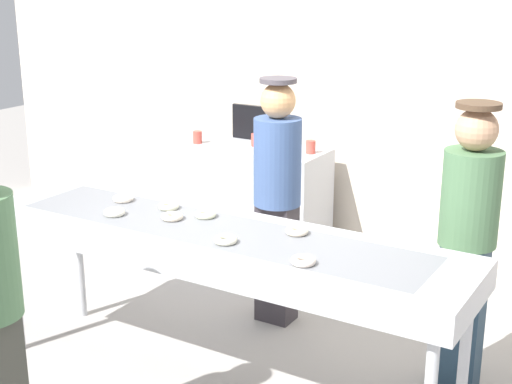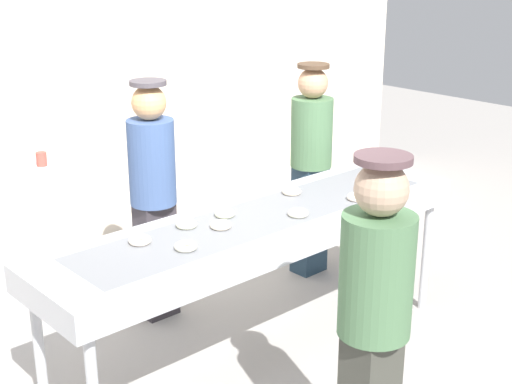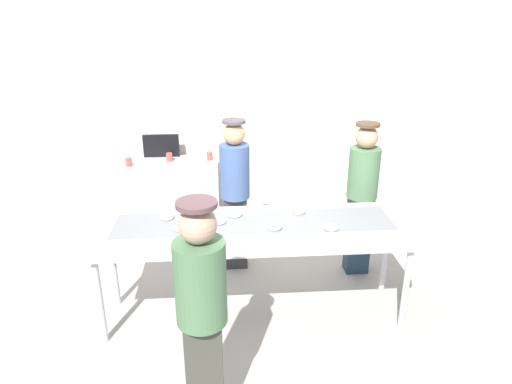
{
  "view_description": "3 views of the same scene",
  "coord_description": "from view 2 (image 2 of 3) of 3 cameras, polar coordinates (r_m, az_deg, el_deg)",
  "views": [
    {
      "loc": [
        2.1,
        -3.05,
        2.28
      ],
      "look_at": [
        0.15,
        0.17,
        1.14
      ],
      "focal_mm": 51.65,
      "sensor_mm": 36.0,
      "label": 1
    },
    {
      "loc": [
        -2.66,
        -2.9,
        2.44
      ],
      "look_at": [
        0.0,
        0.05,
        1.09
      ],
      "focal_mm": 50.86,
      "sensor_mm": 36.0,
      "label": 2
    },
    {
      "loc": [
        -0.25,
        -3.6,
        2.65
      ],
      "look_at": [
        0.03,
        0.16,
        1.17
      ],
      "focal_mm": 32.55,
      "sensor_mm": 36.0,
      "label": 3
    }
  ],
  "objects": [
    {
      "name": "sugar_donut_7",
      "position": [
        4.51,
        7.93,
        -0.4
      ],
      "size": [
        0.17,
        0.17,
        0.03
      ],
      "primitive_type": "torus",
      "rotation": [
        0.0,
        0.0,
        2.15
      ],
      "color": "#F8E3CF",
      "rests_on": "fryer_conveyor"
    },
    {
      "name": "sugar_donut_6",
      "position": [
        4.58,
        2.83,
        0.05
      ],
      "size": [
        0.12,
        0.12,
        0.03
      ],
      "primitive_type": "torus",
      "rotation": [
        0.0,
        0.0,
        1.57
      ],
      "color": "#FEE9C9",
      "rests_on": "fryer_conveyor"
    },
    {
      "name": "sugar_donut_0",
      "position": [
        4.06,
        -5.49,
        -2.53
      ],
      "size": [
        0.17,
        0.17,
        0.03
      ],
      "primitive_type": "torus",
      "rotation": [
        0.0,
        0.0,
        1.02
      ],
      "color": "#EAEAC5",
      "rests_on": "fryer_conveyor"
    },
    {
      "name": "sugar_donut_3",
      "position": [
        4.2,
        -2.46,
        -1.69
      ],
      "size": [
        0.13,
        0.13,
        0.03
      ],
      "primitive_type": "torus",
      "rotation": [
        0.0,
        0.0,
        1.64
      ],
      "color": "#EFF1C6",
      "rests_on": "fryer_conveyor"
    },
    {
      "name": "back_wall",
      "position": [
        5.95,
        -15.28,
        9.71
      ],
      "size": [
        8.0,
        0.12,
        3.13
      ],
      "primitive_type": "cube",
      "color": "beige",
      "rests_on": "ground"
    },
    {
      "name": "sugar_donut_5",
      "position": [
        3.87,
        -9.12,
        -3.77
      ],
      "size": [
        0.17,
        0.17,
        0.03
      ],
      "primitive_type": "torus",
      "rotation": [
        0.0,
        0.0,
        0.77
      ],
      "color": "white",
      "rests_on": "fryer_conveyor"
    },
    {
      "name": "worker_assistant",
      "position": [
        4.82,
        -8.1,
        0.16
      ],
      "size": [
        0.31,
        0.31,
        1.64
      ],
      "rotation": [
        0.0,
        0.0,
        3.43
      ],
      "color": "#332E34",
      "rests_on": "ground"
    },
    {
      "name": "sugar_donut_1",
      "position": [
        3.77,
        -5.54,
        -4.26
      ],
      "size": [
        0.16,
        0.16,
        0.03
      ],
      "primitive_type": "torus",
      "rotation": [
        0.0,
        0.0,
        1.22
      ],
      "color": "silver",
      "rests_on": "fryer_conveyor"
    },
    {
      "name": "worker_baker",
      "position": [
        5.47,
        4.35,
        2.55
      ],
      "size": [
        0.31,
        0.31,
        1.63
      ],
      "rotation": [
        0.0,
        0.0,
        3.03
      ],
      "color": "#213649",
      "rests_on": "ground"
    },
    {
      "name": "sugar_donut_2",
      "position": [
        4.21,
        3.33,
        -1.66
      ],
      "size": [
        0.12,
        0.12,
        0.03
      ],
      "primitive_type": "torus",
      "rotation": [
        0.0,
        0.0,
        1.56
      ],
      "color": "#F0EBCC",
      "rests_on": "fryer_conveyor"
    },
    {
      "name": "sugar_donut_4",
      "position": [
        4.03,
        -2.78,
        -2.61
      ],
      "size": [
        0.14,
        0.14,
        0.03
      ],
      "primitive_type": "torus",
      "rotation": [
        0.0,
        0.0,
        3.02
      ],
      "color": "#F5E2C7",
      "rests_on": "fryer_conveyor"
    },
    {
      "name": "customer_waiting",
      "position": [
        3.22,
        9.27,
        -9.49
      ],
      "size": [
        0.32,
        0.32,
        1.64
      ],
      "rotation": [
        0.0,
        0.0,
        -0.06
      ],
      "color": "#3E3E36",
      "rests_on": "ground"
    },
    {
      "name": "ground_plane",
      "position": [
        4.63,
        0.38,
        -12.96
      ],
      "size": [
        16.0,
        16.0,
        0.0
      ],
      "primitive_type": "plane",
      "color": "#9E9993"
    },
    {
      "name": "paper_cup_0",
      "position": [
        5.53,
        -16.52,
        2.5
      ],
      "size": [
        0.08,
        0.08,
        0.1
      ],
      "primitive_type": "cylinder",
      "color": "#CC4C3F",
      "rests_on": "prep_counter"
    },
    {
      "name": "fryer_conveyor",
      "position": [
        4.24,
        0.41,
        -2.89
      ],
      "size": [
        2.8,
        0.71,
        0.95
      ],
      "color": "#B7BABF",
      "rests_on": "ground"
    }
  ]
}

